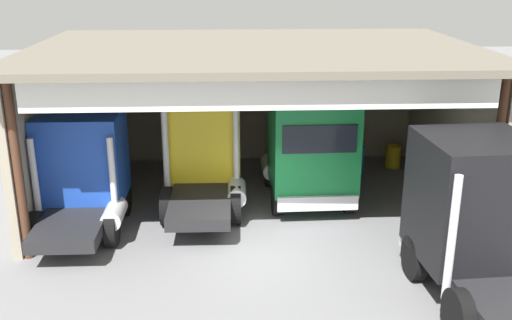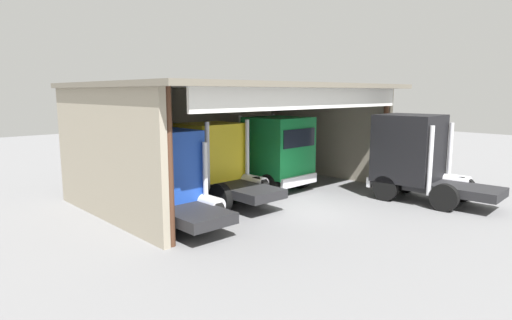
{
  "view_description": "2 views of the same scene",
  "coord_description": "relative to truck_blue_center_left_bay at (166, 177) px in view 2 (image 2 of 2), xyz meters",
  "views": [
    {
      "loc": [
        -0.82,
        -14.18,
        7.43
      ],
      "look_at": [
        0.0,
        2.9,
        1.7
      ],
      "focal_mm": 41.48,
      "sensor_mm": 36.0,
      "label": 1
    },
    {
      "loc": [
        -12.9,
        -10.78,
        4.68
      ],
      "look_at": [
        0.0,
        2.9,
        1.7
      ],
      "focal_mm": 30.04,
      "sensor_mm": 36.0,
      "label": 2
    }
  ],
  "objects": [
    {
      "name": "ground_plane",
      "position": [
        5.06,
        -2.15,
        -1.74
      ],
      "size": [
        80.0,
        80.0,
        0.0
      ],
      "primitive_type": "plane",
      "color": "slate",
      "rests_on": "ground"
    },
    {
      "name": "workshop_shed",
      "position": [
        5.06,
        2.72,
        1.75
      ],
      "size": [
        13.41,
        9.25,
        5.05
      ],
      "color": "#9E937F",
      "rests_on": "ground"
    },
    {
      "name": "truck_blue_center_left_bay",
      "position": [
        0.0,
        0.0,
        0.0
      ],
      "size": [
        2.52,
        4.36,
        3.36
      ],
      "rotation": [
        0.0,
        0.0,
        0.0
      ],
      "color": "#1E47B7",
      "rests_on": "ground"
    },
    {
      "name": "truck_yellow_left_bay",
      "position": [
        3.44,
        1.55,
        0.0
      ],
      "size": [
        2.53,
        5.09,
        3.53
      ],
      "rotation": [
        0.0,
        0.0,
        -0.01
      ],
      "color": "yellow",
      "rests_on": "ground"
    },
    {
      "name": "truck_green_center_right_bay",
      "position": [
        6.78,
        1.32,
        0.12
      ],
      "size": [
        2.78,
        5.12,
        3.59
      ],
      "rotation": [
        0.0,
        0.0,
        3.17
      ],
      "color": "#197F3D",
      "rests_on": "ground"
    },
    {
      "name": "truck_black_yard_outside",
      "position": [
        9.88,
        -4.27,
        0.21
      ],
      "size": [
        2.81,
        5.31,
        3.72
      ],
      "rotation": [
        0.0,
        0.0,
        0.06
      ],
      "color": "black",
      "rests_on": "ground"
    },
    {
      "name": "oil_drum",
      "position": [
        10.47,
        4.73,
        -1.31
      ],
      "size": [
        0.58,
        0.58,
        0.85
      ],
      "primitive_type": "cylinder",
      "color": "gold",
      "rests_on": "ground"
    },
    {
      "name": "tool_cart",
      "position": [
        8.75,
        4.33,
        -1.24
      ],
      "size": [
        0.9,
        0.6,
        1.0
      ],
      "primitive_type": "cube",
      "color": "#1E59A5",
      "rests_on": "ground"
    }
  ]
}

